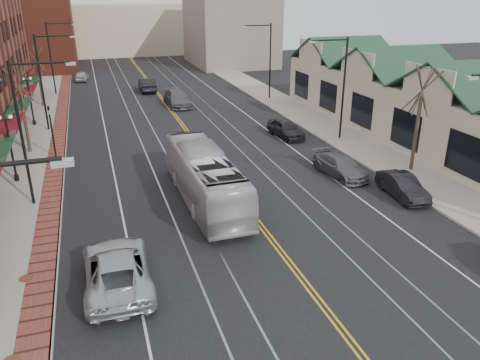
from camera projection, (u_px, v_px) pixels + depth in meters
ground at (358, 352)px, 16.00m from camera, size 160.00×160.00×0.00m
sidewalk_left at (31, 180)px, 30.17m from camera, size 4.00×120.00×0.15m
sidewalk_right at (358, 145)px, 37.00m from camera, size 4.00×120.00×0.15m
building_right at (425, 112)px, 37.87m from camera, size 8.00×36.00×4.60m
backdrop_left at (23, 21)px, 70.44m from camera, size 14.00×18.00×14.00m
backdrop_mid at (124, 29)px, 89.15m from camera, size 22.00×14.00×9.00m
backdrop_right at (230, 29)px, 75.43m from camera, size 12.00×16.00×11.00m
streetlight_l_1 at (28, 120)px, 25.04m from camera, size 3.33×0.25×8.00m
streetlight_l_2 at (46, 73)px, 39.13m from camera, size 3.33×0.25×8.00m
streetlight_l_3 at (54, 51)px, 53.22m from camera, size 3.33×0.25×8.00m
streetlight_r_1 at (339, 78)px, 36.62m from camera, size 3.33×0.25×8.00m
streetlight_r_2 at (266, 54)px, 50.71m from camera, size 3.33×0.25×8.00m
lamppost_l_2 at (11, 150)px, 29.13m from camera, size 0.84×0.28×4.27m
lamppost_l_3 at (31, 102)px, 41.46m from camera, size 0.84×0.28×4.27m
tree_left_near at (23, 108)px, 34.01m from camera, size 1.78×1.37×6.48m
tree_left_far at (39, 75)px, 48.19m from camera, size 1.66×1.28×6.02m
tree_right_mid at (418, 117)px, 30.47m from camera, size 1.90×1.46×6.93m
manhole_far at (26, 278)px, 19.79m from camera, size 0.60×0.60×0.02m
traffic_signal at (52, 128)px, 33.23m from camera, size 0.18×0.15×3.80m
transit_bus at (205, 177)px, 26.78m from camera, size 2.71×10.89×3.02m
parked_suv at (117, 269)px, 19.31m from camera, size 2.72×5.79×1.60m
parked_car_b at (403, 186)px, 27.70m from camera, size 1.77×4.20×1.35m
parked_car_c at (340, 166)px, 30.90m from camera, size 2.46×4.87×1.35m
parked_car_d at (286, 128)px, 38.96m from camera, size 2.13×4.46×1.47m
distant_car_left at (147, 85)px, 56.41m from camera, size 1.71×4.91×1.62m
distant_car_right at (177, 98)px, 49.41m from camera, size 2.49×5.61×1.60m
distant_car_far at (82, 76)px, 63.02m from camera, size 1.93×4.02×1.32m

